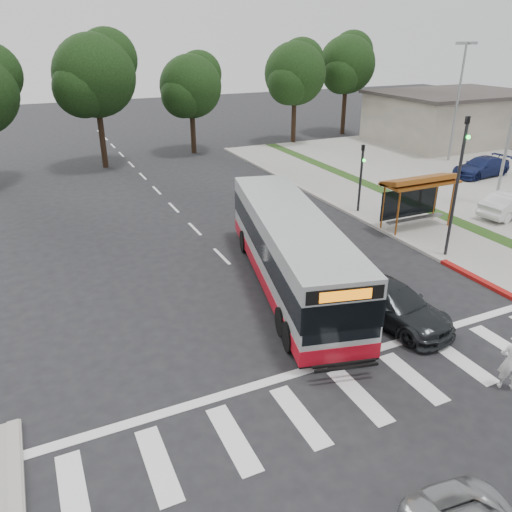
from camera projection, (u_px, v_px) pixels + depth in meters
ground at (280, 316)px, 18.73m from camera, size 140.00×140.00×0.00m
sidewalk_east at (382, 211)px, 29.56m from camera, size 4.00×40.00×0.12m
curb_east at (354, 215)px, 28.78m from camera, size 0.30×40.00×0.15m
curb_east_red at (496, 289)px, 20.52m from camera, size 0.32×6.00×0.15m
parking_lot at (499, 180)px, 35.85m from camera, size 18.00×36.00×0.10m
commercial_building at (453, 119)px, 47.59m from camera, size 14.00×10.00×4.40m
building_roof_cap at (457, 93)px, 46.63m from camera, size 14.60×10.60×0.30m
crosswalk_ladder at (359, 396)px, 14.59m from camera, size 18.00×2.60×0.01m
bus_shelter at (418, 186)px, 26.15m from camera, size 4.20×1.60×2.86m
traffic_signal_ne_tall at (458, 177)px, 22.08m from camera, size 0.18×0.37×6.50m
traffic_signal_ne_short at (361, 171)px, 28.44m from camera, size 0.18×0.37×4.00m
lot_light_mid at (460, 86)px, 38.80m from camera, size 1.90×0.35×9.01m
tree_ne_a at (295, 73)px, 45.52m from camera, size 6.16×5.74×9.30m
tree_ne_b at (347, 63)px, 49.66m from camera, size 6.16×5.74×10.02m
tree_north_a at (95, 74)px, 36.71m from camera, size 6.60×6.15×10.17m
tree_north_b at (191, 85)px, 41.95m from camera, size 5.72×5.33×8.43m
transit_bus at (291, 251)px, 20.39m from camera, size 5.37×12.32×3.11m
pedestrian at (511, 362)px, 14.57m from camera, size 0.81×0.75×1.85m
dark_sedan at (392, 303)px, 18.17m from camera, size 2.77×5.13×1.41m
parked_car_1 at (511, 204)px, 28.31m from camera, size 4.40×2.03×1.40m
parked_car_3 at (481, 167)px, 36.30m from camera, size 4.87×2.30×1.37m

